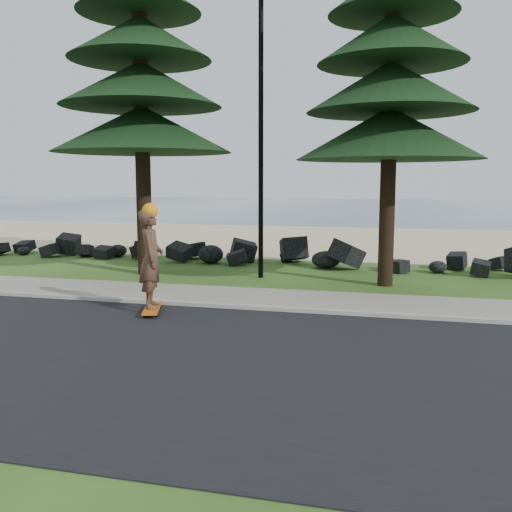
# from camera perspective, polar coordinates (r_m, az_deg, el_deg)

# --- Properties ---
(ground) EXTENTS (160.00, 160.00, 0.00)m
(ground) POSITION_cam_1_polar(r_m,az_deg,el_deg) (13.35, -2.84, -4.38)
(ground) COLOR #304E18
(ground) RESTS_ON ground
(road) EXTENTS (160.00, 7.00, 0.02)m
(road) POSITION_cam_1_polar(r_m,az_deg,el_deg) (9.29, -11.22, -9.76)
(road) COLOR black
(road) RESTS_ON ground
(kerb) EXTENTS (160.00, 0.20, 0.10)m
(kerb) POSITION_cam_1_polar(r_m,az_deg,el_deg) (12.51, -4.07, -4.96)
(kerb) COLOR #A8A697
(kerb) RESTS_ON ground
(sidewalk) EXTENTS (160.00, 2.00, 0.08)m
(sidewalk) POSITION_cam_1_polar(r_m,az_deg,el_deg) (13.53, -2.59, -4.04)
(sidewalk) COLOR gray
(sidewalk) RESTS_ON ground
(beach_sand) EXTENTS (160.00, 15.00, 0.01)m
(beach_sand) POSITION_cam_1_polar(r_m,az_deg,el_deg) (27.40, 6.18, 1.69)
(beach_sand) COLOR beige
(beach_sand) RESTS_ON ground
(ocean) EXTENTS (160.00, 58.00, 0.01)m
(ocean) POSITION_cam_1_polar(r_m,az_deg,el_deg) (63.66, 10.93, 4.86)
(ocean) COLOR #38526C
(ocean) RESTS_ON ground
(seawall_boulders) EXTENTS (60.00, 2.40, 1.10)m
(seawall_boulders) POSITION_cam_1_polar(r_m,az_deg,el_deg) (18.69, 2.24, -0.97)
(seawall_boulders) COLOR black
(seawall_boulders) RESTS_ON ground
(lamp_post) EXTENTS (0.25, 0.14, 8.14)m
(lamp_post) POSITION_cam_1_polar(r_m,az_deg,el_deg) (16.22, 0.49, 12.40)
(lamp_post) COLOR black
(lamp_post) RESTS_ON ground
(skateboarder) EXTENTS (0.70, 1.26, 2.28)m
(skateboarder) POSITION_cam_1_polar(r_m,az_deg,el_deg) (11.96, -10.45, -0.30)
(skateboarder) COLOR #DC5A0C
(skateboarder) RESTS_ON ground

